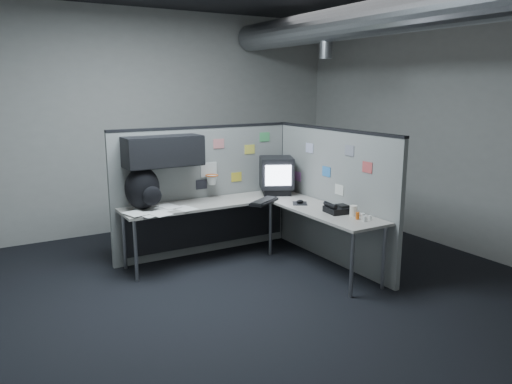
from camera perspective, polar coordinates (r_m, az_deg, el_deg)
room at (r=5.45m, az=6.06°, el=11.78°), size 5.62×5.62×3.22m
partition_back at (r=6.22m, az=-7.01°, el=1.59°), size 2.44×0.42×1.63m
partition_right at (r=6.10m, az=8.72°, el=-0.38°), size 0.07×2.23×1.63m
desk at (r=6.01m, az=-1.38°, el=-2.43°), size 2.31×2.11×0.73m
monitor at (r=6.51m, az=2.34°, el=1.97°), size 0.56×0.56×0.48m
keyboard at (r=6.02m, az=0.92°, el=-1.07°), size 0.48×0.39×0.04m
mouse at (r=6.00m, az=5.04°, el=-1.19°), size 0.25×0.26×0.05m
phone at (r=5.62m, az=9.17°, el=-1.93°), size 0.25×0.27×0.12m
bottles at (r=5.37m, az=12.11°, el=-2.80°), size 0.14×0.15×0.08m
cup at (r=5.51m, az=11.08°, el=-2.12°), size 0.10×0.10×0.11m
papers at (r=5.71m, az=-10.92°, el=-2.14°), size 0.83×0.59×0.02m
backpack at (r=5.80m, az=-12.77°, el=0.35°), size 0.41×0.37×0.49m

